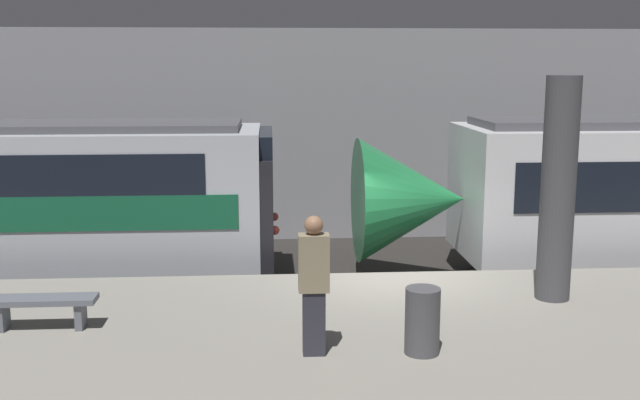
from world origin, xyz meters
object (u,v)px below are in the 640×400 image
support_pillar_near (558,190)px  trash_bin (422,321)px  platform_bench (41,305)px  person_waiting (314,281)px

support_pillar_near → trash_bin: (-2.48, -2.08, -1.29)m
support_pillar_near → platform_bench: 7.70m
support_pillar_near → person_waiting: support_pillar_near is taller
person_waiting → platform_bench: size_ratio=1.19×
support_pillar_near → trash_bin: 3.49m
support_pillar_near → platform_bench: (-7.53, -0.84, -1.38)m
person_waiting → trash_bin: (1.36, -0.06, -0.52)m
platform_bench → trash_bin: size_ratio=1.76×
support_pillar_near → trash_bin: support_pillar_near is taller
support_pillar_near → platform_bench: size_ratio=2.29×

